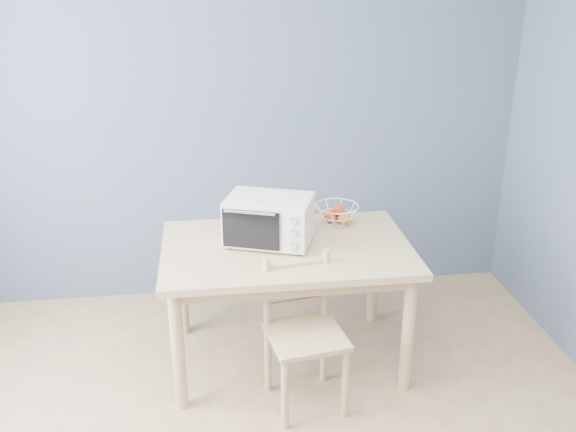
{
  "coord_description": "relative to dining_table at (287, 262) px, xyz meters",
  "views": [
    {
      "loc": [
        -0.12,
        -1.93,
        2.26
      ],
      "look_at": [
        0.3,
        1.32,
        0.93
      ],
      "focal_mm": 40.0,
      "sensor_mm": 36.0,
      "label": 1
    }
  ],
  "objects": [
    {
      "name": "dining_table",
      "position": [
        0.0,
        0.0,
        0.0
      ],
      "size": [
        1.4,
        0.9,
        0.75
      ],
      "color": "tan",
      "rests_on": "ground"
    },
    {
      "name": "room",
      "position": [
        -0.29,
        -1.32,
        0.65
      ],
      "size": [
        4.01,
        4.51,
        2.61
      ],
      "color": "tan",
      "rests_on": "ground"
    },
    {
      "name": "fruit_basket",
      "position": [
        0.34,
        0.28,
        0.17
      ],
      "size": [
        0.34,
        0.34,
        0.14
      ],
      "rotation": [
        0.0,
        0.0,
        0.36
      ],
      "color": "white",
      "rests_on": "dining_table"
    },
    {
      "name": "toaster_oven",
      "position": [
        -0.11,
        0.06,
        0.25
      ],
      "size": [
        0.55,
        0.45,
        0.28
      ],
      "rotation": [
        0.0,
        0.0,
        -0.34
      ],
      "color": "white",
      "rests_on": "dining_table"
    },
    {
      "name": "dining_chair",
      "position": [
        0.04,
        -0.39,
        -0.24
      ],
      "size": [
        0.44,
        0.44,
        0.82
      ],
      "rotation": [
        0.0,
        0.0,
        0.17
      ],
      "color": "tan",
      "rests_on": "ground"
    }
  ]
}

